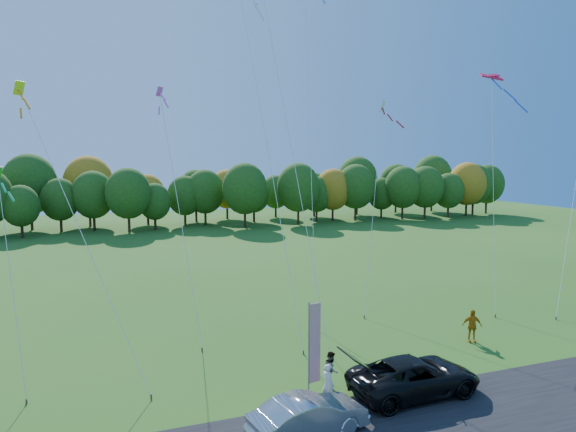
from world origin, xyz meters
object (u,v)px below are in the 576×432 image
object	(u,v)px
black_suv	(414,376)
feather_flag	(313,342)
silver_sedan	(309,416)
person_east	(472,326)

from	to	relation	value
black_suv	feather_flag	distance (m)	4.88
silver_sedan	person_east	distance (m)	13.42
silver_sedan	feather_flag	size ratio (longest dim) A/B	1.03
silver_sedan	feather_flag	world-z (taller)	feather_flag
silver_sedan	person_east	world-z (taller)	person_east
black_suv	silver_sedan	bearing A→B (deg)	103.44
silver_sedan	person_east	bearing A→B (deg)	-74.42
black_suv	person_east	world-z (taller)	person_east
silver_sedan	person_east	size ratio (longest dim) A/B	2.47
feather_flag	person_east	bearing A→B (deg)	18.63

